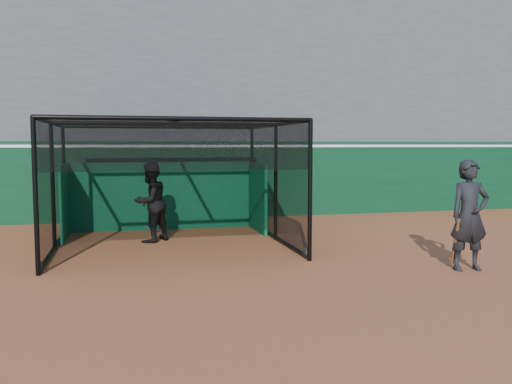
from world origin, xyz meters
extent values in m
plane|color=brown|center=(0.00, 0.00, 0.00)|extent=(120.00, 120.00, 0.00)
cube|color=#09351C|center=(0.00, 8.50, 1.25)|extent=(50.00, 0.45, 2.50)
cube|color=white|center=(0.00, 8.50, 2.35)|extent=(50.00, 0.50, 0.08)
cube|color=#4C4C4F|center=(0.00, 12.38, 3.88)|extent=(50.00, 7.85, 7.75)
cube|color=#4C4C4F|center=(0.00, 15.80, 8.35)|extent=(50.00, 0.30, 1.20)
cube|color=#074B2A|center=(-1.04, 6.41, 0.95)|extent=(5.14, 0.10, 1.90)
cylinder|color=black|center=(-3.67, 1.62, 0.11)|extent=(0.08, 0.22, 0.22)
cylinder|color=black|center=(1.59, 1.62, 0.11)|extent=(0.08, 0.22, 0.22)
cylinder|color=black|center=(-3.67, 6.33, 0.11)|extent=(0.08, 0.22, 0.22)
cylinder|color=black|center=(1.59, 6.33, 0.11)|extent=(0.08, 0.22, 0.22)
imported|color=black|center=(-1.47, 4.45, 0.99)|extent=(1.22, 1.21, 1.98)
imported|color=black|center=(4.26, -0.09, 1.05)|extent=(0.80, 0.55, 2.11)
cylinder|color=#593819|center=(4.01, -0.04, 0.55)|extent=(0.15, 0.36, 0.92)
camera|label=1|loc=(-2.14, -9.01, 2.39)|focal=38.00mm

